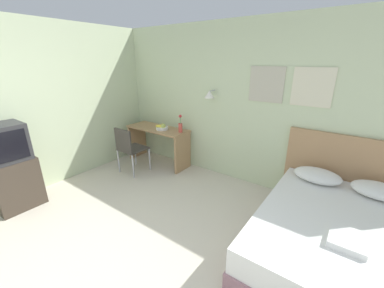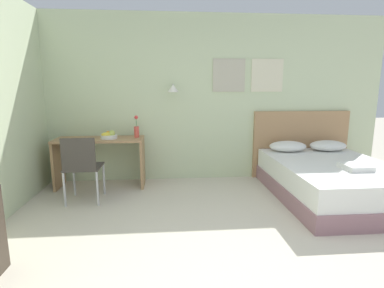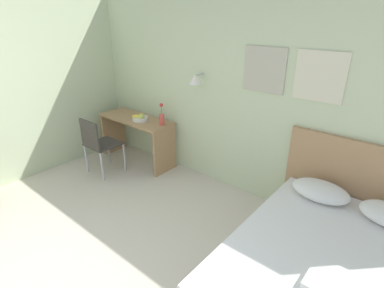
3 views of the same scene
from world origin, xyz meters
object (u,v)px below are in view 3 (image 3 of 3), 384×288
desk (137,131)px  fruit_bowl (140,118)px  flower_vase (162,117)px  pillow_left (320,191)px  desk_chair (97,142)px  headboard (361,193)px  folded_towel_near_foot (329,282)px  bed (323,277)px

desk → fruit_bowl: bearing=-13.2°
flower_vase → pillow_left: bearing=-1.2°
pillow_left → desk_chair: bearing=-167.4°
pillow_left → headboard: bearing=39.6°
folded_towel_near_foot → pillow_left: bearing=111.6°
pillow_left → flower_vase: (-2.39, 0.05, 0.29)m
bed → pillow_left: (-0.33, 0.79, 0.33)m
pillow_left → desk_chair: desk_chair is taller
bed → desk: 3.39m
pillow_left → flower_vase: 2.41m
headboard → pillow_left: size_ratio=2.77×
bed → headboard: size_ratio=1.26×
headboard → pillow_left: (-0.33, -0.28, 0.02)m
folded_towel_near_foot → bed: bearing=107.6°
pillow_left → folded_towel_near_foot: bearing=-68.4°
folded_towel_near_foot → desk: bearing=161.9°
pillow_left → flower_vase: flower_vase is taller
fruit_bowl → desk_chair: bearing=-110.8°
fruit_bowl → flower_vase: bearing=11.0°
headboard → flower_vase: headboard is taller
bed → pillow_left: size_ratio=3.50×
pillow_left → folded_towel_near_foot: (0.43, -1.10, -0.05)m
bed → desk: bearing=166.4°
bed → fruit_bowl: size_ratio=8.55×
bed → headboard: bearing=90.0°
folded_towel_near_foot → desk_chair: size_ratio=0.38×
pillow_left → fruit_bowl: size_ratio=2.44×
desk_chair → fruit_bowl: bearing=69.2°
folded_towel_near_foot → flower_vase: flower_vase is taller
bed → fruit_bowl: (-3.13, 0.76, 0.55)m
headboard → flower_vase: bearing=-175.2°
headboard → folded_towel_near_foot: 1.38m
desk_chair → bed: bearing=-1.8°
bed → desk_chair: bearing=178.2°
folded_towel_near_foot → fruit_bowl: bearing=161.7°
headboard → flower_vase: 2.75m
bed → pillow_left: pillow_left is taller
headboard → flower_vase: (-2.73, -0.23, 0.31)m
desk_chair → flower_vase: 1.03m
desk → desk_chair: 0.69m
headboard → desk_chair: 3.51m
desk_chair → headboard: bearing=15.8°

